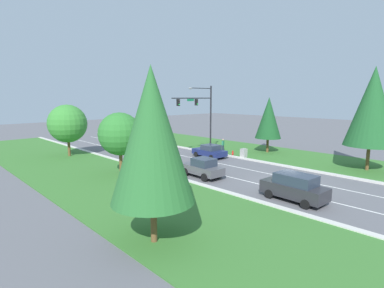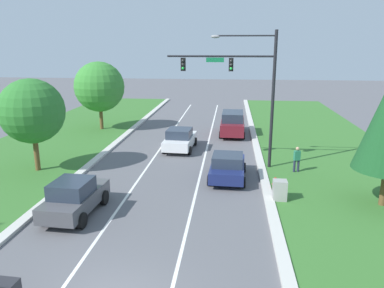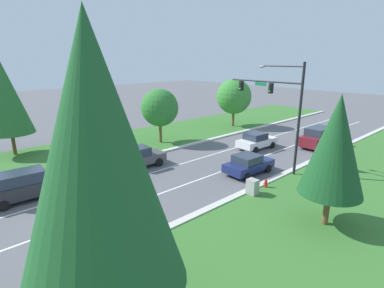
# 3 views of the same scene
# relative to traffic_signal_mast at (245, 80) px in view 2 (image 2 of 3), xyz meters

# --- Properties ---
(traffic_signal_mast) EXTENTS (6.71, 0.41, 8.66)m
(traffic_signal_mast) POSITION_rel_traffic_signal_mast_xyz_m (0.00, 0.00, 0.00)
(traffic_signal_mast) COLOR black
(traffic_signal_mast) RESTS_ON ground_plane
(graphite_sedan) EXTENTS (2.18, 4.26, 1.77)m
(graphite_sedan) POSITION_rel_traffic_signal_mast_xyz_m (-7.97, -8.01, -4.80)
(graphite_sedan) COLOR #4C4C51
(graphite_sedan) RESTS_ON ground_plane
(burgundy_suv) EXTENTS (2.26, 5.08, 2.08)m
(burgundy_suv) POSITION_rel_traffic_signal_mast_xyz_m (-0.62, 9.17, -4.62)
(burgundy_suv) COLOR maroon
(burgundy_suv) RESTS_ON ground_plane
(white_sedan) EXTENTS (2.33, 4.44, 1.66)m
(white_sedan) POSITION_rel_traffic_signal_mast_xyz_m (-4.60, 3.80, -4.85)
(white_sedan) COLOR white
(white_sedan) RESTS_ON ground_plane
(navy_sedan) EXTENTS (2.27, 4.30, 1.56)m
(navy_sedan) POSITION_rel_traffic_signal_mast_xyz_m (-0.90, -2.36, -4.89)
(navy_sedan) COLOR navy
(navy_sedan) RESTS_ON ground_plane
(utility_cabinet) EXTENTS (0.70, 0.60, 1.12)m
(utility_cabinet) POSITION_rel_traffic_signal_mast_xyz_m (1.79, -5.40, -5.11)
(utility_cabinet) COLOR #9E9E99
(utility_cabinet) RESTS_ON ground_plane
(pedestrian) EXTENTS (0.42, 0.31, 1.69)m
(pedestrian) POSITION_rel_traffic_signal_mast_xyz_m (3.37, -0.82, -4.74)
(pedestrian) COLOR #232842
(pedestrian) RESTS_ON ground_plane
(fire_hydrant) EXTENTS (0.34, 0.20, 0.70)m
(fire_hydrant) POSITION_rel_traffic_signal_mast_xyz_m (1.75, -3.78, -5.33)
(fire_hydrant) COLOR red
(fire_hydrant) RESTS_ON ground_plane
(oak_near_left_tree) EXTENTS (4.59, 4.59, 6.35)m
(oak_near_left_tree) POSITION_rel_traffic_signal_mast_xyz_m (-12.92, 9.99, -1.63)
(oak_near_left_tree) COLOR brown
(oak_near_left_tree) RESTS_ON ground_plane
(oak_far_left_tree) EXTENTS (3.97, 3.97, 5.85)m
(oak_far_left_tree) POSITION_rel_traffic_signal_mast_xyz_m (-12.90, -2.16, -1.82)
(oak_far_left_tree) COLOR brown
(oak_far_left_tree) RESTS_ON ground_plane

